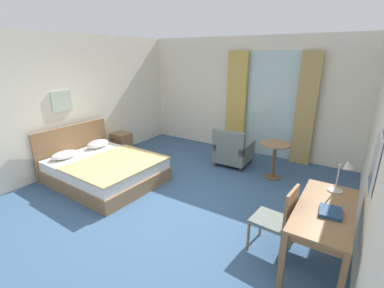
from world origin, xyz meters
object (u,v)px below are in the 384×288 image
(desk_chair, at_px, (279,217))
(closed_book, at_px, (330,212))
(writing_desk, at_px, (325,215))
(armchair_by_window, at_px, (233,151))
(bed, at_px, (104,168))
(nightstand, at_px, (122,143))
(framed_picture, at_px, (62,101))
(round_cafe_table, at_px, (275,153))
(desk_lamp, at_px, (345,171))

(desk_chair, height_order, closed_book, desk_chair)
(desk_chair, relative_size, closed_book, 3.36)
(writing_desk, xyz_separation_m, armchair_by_window, (-2.16, 2.24, -0.33))
(bed, relative_size, desk_chair, 2.30)
(nightstand, height_order, desk_chair, desk_chair)
(nightstand, relative_size, framed_picture, 1.21)
(closed_book, bearing_deg, bed, 172.71)
(bed, relative_size, writing_desk, 1.54)
(round_cafe_table, bearing_deg, desk_lamp, -51.37)
(desk_chair, bearing_deg, desk_lamp, 44.22)
(nightstand, height_order, round_cafe_table, round_cafe_table)
(nightstand, distance_m, desk_chair, 4.65)
(bed, xyz_separation_m, desk_chair, (3.51, -0.21, 0.25))
(desk_chair, bearing_deg, closed_book, 0.46)
(closed_book, bearing_deg, round_cafe_table, 115.11)
(desk_lamp, height_order, framed_picture, framed_picture)
(desk_lamp, bearing_deg, nightstand, 169.17)
(bed, relative_size, nightstand, 4.04)
(bed, distance_m, armchair_by_window, 2.82)
(writing_desk, xyz_separation_m, desk_chair, (-0.48, -0.11, -0.15))
(desk_lamp, height_order, round_cafe_table, desk_lamp)
(bed, relative_size, round_cafe_table, 2.89)
(desk_lamp, relative_size, round_cafe_table, 0.64)
(bed, height_order, desk_chair, bed)
(framed_picture, bearing_deg, closed_book, -2.22)
(desk_lamp, relative_size, armchair_by_window, 0.55)
(nightstand, relative_size, closed_book, 1.91)
(round_cafe_table, bearing_deg, armchair_by_window, 169.77)
(bed, distance_m, nightstand, 1.58)
(framed_picture, bearing_deg, desk_chair, -2.53)
(armchair_by_window, bearing_deg, closed_book, -46.61)
(desk_chair, xyz_separation_m, round_cafe_table, (-0.69, 2.17, 0.03))
(bed, distance_m, desk_lamp, 4.19)
(nightstand, relative_size, desk_lamp, 1.12)
(round_cafe_table, bearing_deg, closed_book, -60.46)
(nightstand, xyz_separation_m, framed_picture, (-0.21, -1.32, 1.25))
(round_cafe_table, height_order, framed_picture, framed_picture)
(desk_lamp, xyz_separation_m, round_cafe_table, (-1.28, 1.60, -0.52))
(armchair_by_window, bearing_deg, desk_lamp, -38.10)
(nightstand, xyz_separation_m, desk_lamp, (4.97, -0.95, 0.80))
(desk_chair, distance_m, round_cafe_table, 2.28)
(desk_chair, bearing_deg, nightstand, 160.84)
(writing_desk, distance_m, desk_lamp, 0.62)
(writing_desk, distance_m, desk_chair, 0.52)
(closed_book, relative_size, armchair_by_window, 0.32)
(bed, xyz_separation_m, round_cafe_table, (2.82, 1.97, 0.28))
(armchair_by_window, bearing_deg, round_cafe_table, -10.23)
(round_cafe_table, bearing_deg, nightstand, -170.01)
(bed, relative_size, framed_picture, 4.89)
(armchair_by_window, height_order, framed_picture, framed_picture)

